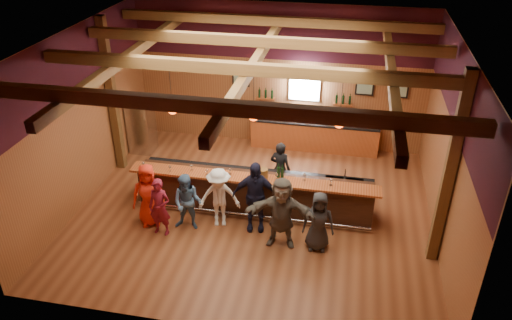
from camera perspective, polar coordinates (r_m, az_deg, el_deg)
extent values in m
plane|color=brown|center=(13.10, -0.26, -5.79)|extent=(9.00, 9.00, 0.00)
cube|color=brown|center=(15.58, 2.68, 9.47)|extent=(9.00, 0.04, 4.50)
cube|color=brown|center=(8.65, -5.60, -8.54)|extent=(9.00, 0.04, 4.50)
cube|color=brown|center=(13.50, -19.41, 4.54)|extent=(0.04, 8.00, 4.50)
cube|color=brown|center=(11.99, 21.30, 1.01)|extent=(0.04, 8.00, 4.50)
cube|color=brown|center=(11.14, -0.31, 13.50)|extent=(9.00, 8.00, 0.04)
cube|color=#350E18|center=(15.14, 2.79, 14.43)|extent=(9.00, 0.01, 1.70)
cube|color=#350E18|center=(13.01, -20.35, 10.13)|extent=(0.01, 8.00, 1.70)
cube|color=#350E18|center=(11.44, 22.46, 7.20)|extent=(0.01, 8.00, 1.70)
cube|color=#4F3216|center=(14.63, -16.13, 6.97)|extent=(0.22, 0.22, 4.50)
cube|color=#4F3216|center=(11.10, 21.22, -1.32)|extent=(0.22, 0.22, 4.50)
cube|color=#4F3216|center=(8.48, -4.36, 6.07)|extent=(8.80, 0.20, 0.25)
cube|color=#4F3216|center=(10.29, -1.43, 10.40)|extent=(8.80, 0.20, 0.25)
cube|color=#4F3216|center=(12.16, 0.66, 13.41)|extent=(8.80, 0.20, 0.25)
cube|color=#4F3216|center=(14.07, 2.22, 15.60)|extent=(8.80, 0.20, 0.25)
cube|color=#4F3216|center=(12.23, -14.50, 11.35)|extent=(0.18, 7.80, 0.22)
cube|color=#4F3216|center=(11.30, -0.30, 10.82)|extent=(0.18, 7.80, 0.22)
cube|color=#4F3216|center=(11.13, 15.24, 9.50)|extent=(0.18, 7.80, 0.22)
cube|color=black|center=(12.81, -0.26, -3.86)|extent=(6.00, 0.60, 1.05)
cube|color=#913D1A|center=(12.36, -0.43, -2.16)|extent=(6.30, 0.50, 0.06)
cube|color=black|center=(12.91, 0.07, -1.47)|extent=(6.00, 0.48, 0.05)
cube|color=black|center=(13.16, 0.07, -3.25)|extent=(6.00, 0.48, 0.90)
cube|color=silver|center=(12.76, 8.93, -2.52)|extent=(0.45, 0.40, 0.14)
cube|color=silver|center=(12.76, 11.16, -2.74)|extent=(0.45, 0.40, 0.14)
cylinder|color=silver|center=(12.68, -0.64, -6.30)|extent=(6.00, 0.06, 0.06)
cube|color=#913D1A|center=(15.92, 6.65, 2.69)|extent=(4.00, 0.50, 0.90)
cube|color=black|center=(15.71, 6.75, 4.24)|extent=(4.00, 0.52, 0.05)
cube|color=silver|center=(15.52, 5.58, 8.49)|extent=(0.95, 0.08, 0.95)
cube|color=white|center=(15.47, 5.56, 8.42)|extent=(0.78, 0.01, 0.78)
cube|color=black|center=(15.79, -1.73, 9.18)|extent=(0.55, 0.04, 0.45)
cube|color=silver|center=(15.76, -1.75, 9.15)|extent=(0.45, 0.01, 0.35)
cube|color=black|center=(15.44, 12.30, 8.03)|extent=(0.55, 0.04, 0.45)
cube|color=silver|center=(15.41, 12.30, 8.00)|extent=(0.45, 0.01, 0.35)
cube|color=black|center=(15.50, 16.02, 7.64)|extent=(0.55, 0.04, 0.45)
cube|color=silver|center=(15.48, 16.02, 7.61)|extent=(0.45, 0.01, 0.35)
cube|color=#913D1A|center=(15.78, 1.11, 7.04)|extent=(0.60, 0.18, 0.04)
cylinder|color=black|center=(15.76, 0.39, 7.60)|extent=(0.07, 0.07, 0.26)
cylinder|color=black|center=(15.73, 1.11, 7.55)|extent=(0.07, 0.07, 0.26)
cylinder|color=black|center=(15.70, 1.84, 7.49)|extent=(0.07, 0.07, 0.26)
cube|color=#913D1A|center=(15.58, 9.88, 6.29)|extent=(0.60, 0.18, 0.04)
cylinder|color=black|center=(15.52, 9.19, 6.87)|extent=(0.07, 0.07, 0.26)
cylinder|color=black|center=(15.52, 9.93, 6.80)|extent=(0.07, 0.07, 0.26)
cylinder|color=black|center=(15.52, 10.67, 6.73)|extent=(0.07, 0.07, 0.26)
cylinder|color=black|center=(12.05, -9.76, 8.44)|extent=(0.01, 0.01, 1.25)
sphere|color=#F3420C|center=(12.28, -9.52, 5.71)|extent=(0.24, 0.24, 0.24)
cylinder|color=black|center=(11.51, -0.29, 7.87)|extent=(0.01, 0.01, 1.25)
sphere|color=#F3420C|center=(11.76, -0.28, 5.04)|extent=(0.24, 0.24, 0.24)
cylinder|color=black|center=(11.32, 9.76, 7.04)|extent=(0.01, 0.01, 1.25)
sphere|color=#F3420C|center=(11.56, 9.50, 4.18)|extent=(0.24, 0.24, 0.24)
cube|color=silver|center=(15.96, -12.98, 3.97)|extent=(0.70, 0.70, 1.80)
imported|color=red|center=(12.49, -12.17, -3.92)|extent=(0.93, 0.74, 1.65)
imported|color=maroon|center=(12.13, -10.95, -5.32)|extent=(0.57, 0.40, 1.49)
imported|color=#496C92|center=(12.19, -7.83, -4.83)|extent=(0.73, 0.58, 1.50)
imported|color=white|center=(12.21, -4.23, -4.31)|extent=(1.13, 0.81, 1.58)
imported|color=black|center=(11.97, -0.14, -4.19)|extent=(1.15, 0.62, 1.86)
imported|color=#5D554B|center=(11.50, 2.91, -6.00)|extent=(1.67, 0.57, 1.79)
imported|color=#28282A|center=(11.54, 7.14, -6.98)|extent=(0.77, 0.53, 1.49)
imported|color=black|center=(13.38, 2.78, -1.01)|extent=(0.64, 0.49, 1.57)
cylinder|color=olive|center=(12.26, 0.81, -1.57)|extent=(0.24, 0.24, 0.26)
cylinder|color=black|center=(12.32, 2.57, -1.40)|extent=(0.08, 0.08, 0.28)
cylinder|color=black|center=(12.22, 2.59, -0.64)|extent=(0.03, 0.03, 0.10)
cylinder|color=black|center=(12.31, 3.02, -1.47)|extent=(0.08, 0.08, 0.27)
cylinder|color=black|center=(12.22, 3.04, -0.74)|extent=(0.03, 0.03, 0.09)
cylinder|color=silver|center=(13.08, -12.69, -0.87)|extent=(0.07, 0.07, 0.01)
cylinder|color=silver|center=(13.05, -12.72, -0.65)|extent=(0.01, 0.01, 0.11)
sphere|color=silver|center=(13.01, -12.76, -0.32)|extent=(0.08, 0.08, 0.08)
cylinder|color=silver|center=(12.80, -9.76, -1.26)|extent=(0.06, 0.06, 0.01)
cylinder|color=silver|center=(12.78, -9.78, -1.06)|extent=(0.01, 0.01, 0.09)
sphere|color=silver|center=(12.74, -9.81, -0.77)|extent=(0.07, 0.07, 0.07)
cylinder|color=silver|center=(12.78, -7.35, -1.12)|extent=(0.06, 0.06, 0.01)
cylinder|color=silver|center=(12.75, -7.36, -0.93)|extent=(0.01, 0.01, 0.09)
sphere|color=silver|center=(12.71, -7.38, -0.63)|extent=(0.07, 0.07, 0.07)
cylinder|color=silver|center=(12.53, -5.60, -1.67)|extent=(0.06, 0.06, 0.01)
cylinder|color=silver|center=(12.51, -5.61, -1.48)|extent=(0.01, 0.01, 0.09)
sphere|color=silver|center=(12.47, -5.62, -1.18)|extent=(0.07, 0.07, 0.07)
cylinder|color=silver|center=(12.52, -2.97, -1.58)|extent=(0.06, 0.06, 0.01)
cylinder|color=silver|center=(12.50, -2.98, -1.39)|extent=(0.01, 0.01, 0.09)
sphere|color=silver|center=(12.46, -2.98, -1.10)|extent=(0.07, 0.07, 0.07)
cylinder|color=silver|center=(12.29, 2.35, -2.21)|extent=(0.07, 0.07, 0.01)
cylinder|color=silver|center=(12.26, 2.36, -2.00)|extent=(0.01, 0.01, 0.09)
sphere|color=silver|center=(12.22, 2.36, -1.69)|extent=(0.08, 0.08, 0.08)
cylinder|color=silver|center=(12.28, 5.50, -2.35)|extent=(0.08, 0.08, 0.01)
cylinder|color=silver|center=(12.25, 5.52, -2.11)|extent=(0.01, 0.01, 0.11)
sphere|color=silver|center=(12.21, 5.54, -1.75)|extent=(0.09, 0.09, 0.09)
cylinder|color=silver|center=(12.18, 8.55, -2.86)|extent=(0.08, 0.08, 0.01)
cylinder|color=silver|center=(12.15, 8.57, -2.62)|extent=(0.01, 0.01, 0.11)
sphere|color=silver|center=(12.10, 8.60, -2.26)|extent=(0.09, 0.09, 0.09)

